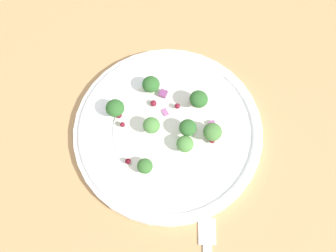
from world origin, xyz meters
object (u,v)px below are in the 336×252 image
(broccoli_floret_1, at_px, (184,146))
(broccoli_floret_2, at_px, (199,99))
(plate, at_px, (168,131))
(broccoli_floret_0, at_px, (188,128))

(broccoli_floret_1, xyz_separation_m, broccoli_floret_2, (-0.07, 0.01, 0.01))
(plate, relative_size, broccoli_floret_2, 10.17)
(broccoli_floret_0, distance_m, broccoli_floret_2, 0.05)
(broccoli_floret_0, relative_size, broccoli_floret_1, 1.04)
(plate, bearing_deg, broccoli_floret_2, 141.58)
(plate, distance_m, broccoli_floret_2, 0.07)
(broccoli_floret_0, bearing_deg, plate, -91.24)
(plate, xyz_separation_m, broccoli_floret_0, (0.00, 0.03, 0.03))
(broccoli_floret_0, bearing_deg, broccoli_floret_1, 0.06)
(plate, xyz_separation_m, broccoli_floret_1, (0.03, 0.03, 0.02))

